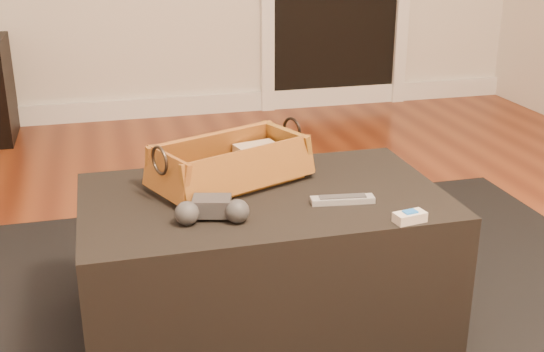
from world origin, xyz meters
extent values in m
cube|color=white|center=(0.00, 2.73, 0.06)|extent=(5.00, 0.04, 0.12)
cube|color=black|center=(0.22, 0.24, 0.01)|extent=(2.60, 2.00, 0.01)
cube|color=black|center=(0.22, 0.29, 0.22)|extent=(1.00, 0.60, 0.42)
cube|color=black|center=(0.14, 0.37, 0.46)|extent=(0.23, 0.16, 0.03)
cube|color=tan|center=(0.25, 0.47, 0.48)|extent=(0.14, 0.11, 0.07)
cube|color=#966221|center=(0.15, 0.39, 0.44)|extent=(0.44, 0.33, 0.02)
cube|color=#AE6D27|center=(0.11, 0.49, 0.50)|extent=(0.41, 0.21, 0.11)
cube|color=#986222|center=(0.19, 0.30, 0.50)|extent=(0.41, 0.21, 0.11)
cube|color=#9D6523|center=(0.34, 0.48, 0.50)|extent=(0.12, 0.21, 0.11)
cube|color=brown|center=(-0.04, 0.31, 0.50)|extent=(0.12, 0.21, 0.11)
torus|color=black|center=(0.36, 0.48, 0.55)|extent=(0.04, 0.08, 0.08)
torus|color=#342C23|center=(-0.05, 0.31, 0.55)|extent=(0.04, 0.08, 0.08)
cube|color=#2F2F31|center=(0.06, 0.17, 0.46)|extent=(0.11, 0.09, 0.05)
sphere|color=#353538|center=(-0.01, 0.14, 0.46)|extent=(0.07, 0.07, 0.06)
sphere|color=#323234|center=(0.12, 0.13, 0.46)|extent=(0.07, 0.07, 0.06)
cube|color=#A3A5AA|center=(0.42, 0.18, 0.44)|extent=(0.18, 0.06, 0.02)
cube|color=#363639|center=(0.42, 0.18, 0.45)|extent=(0.13, 0.04, 0.00)
cube|color=beige|center=(0.54, 0.02, 0.44)|extent=(0.09, 0.05, 0.03)
cube|color=blue|center=(0.54, 0.02, 0.46)|extent=(0.04, 0.03, 0.01)
camera|label=1|loc=(-0.19, -1.41, 1.14)|focal=45.00mm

